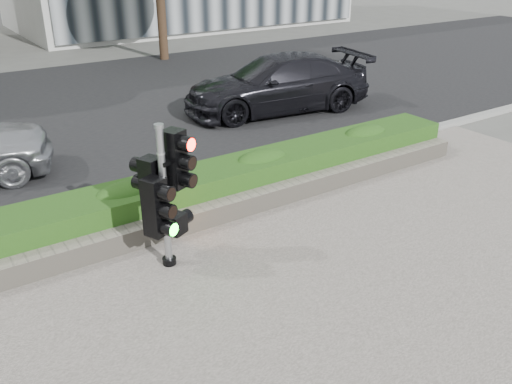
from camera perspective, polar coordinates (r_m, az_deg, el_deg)
ground at (r=7.99m, az=2.10°, el=-8.77°), size 120.00×120.00×0.00m
sidewalk at (r=6.57m, az=15.66°, el=-18.43°), size 16.00×11.00×0.03m
road at (r=16.46m, az=-18.91°, el=7.96°), size 60.00×13.00×0.02m
curb at (r=10.35m, az=-8.15°, el=-0.36°), size 60.00×0.25×0.12m
stone_wall at (r=9.28m, az=-4.76°, el=-2.31°), size 12.00×0.32×0.34m
hedge at (r=9.72m, az=-6.68°, el=0.04°), size 12.00×1.00×0.68m
traffic_signal at (r=7.77m, az=-9.72°, el=0.27°), size 0.79×0.72×2.19m
car_dark at (r=15.54m, az=2.22°, el=11.33°), size 5.62×3.04×1.55m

